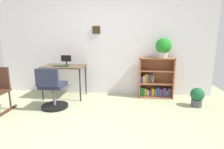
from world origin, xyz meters
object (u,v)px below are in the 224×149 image
at_px(potted_plant_floor, 197,96).
at_px(monitor, 66,60).
at_px(bookshelf_low, 155,80).
at_px(potted_plant_on_shelf, 163,47).
at_px(desk, 64,68).
at_px(keyboard, 61,66).
at_px(office_chair, 53,91).

bearing_deg(potted_plant_floor, monitor, 172.77).
bearing_deg(bookshelf_low, potted_plant_on_shelf, -20.21).
bearing_deg(desk, keyboard, -111.86).
height_order(potted_plant_on_shelf, potted_plant_floor, potted_plant_on_shelf).
distance_m(monitor, potted_plant_on_shelf, 2.21).
distance_m(keyboard, office_chair, 0.74).
distance_m(office_chair, potted_plant_floor, 2.88).
bearing_deg(monitor, bookshelf_low, 5.44).
distance_m(desk, monitor, 0.19).
bearing_deg(office_chair, monitor, 87.30).
distance_m(keyboard, potted_plant_on_shelf, 2.32).
xyz_separation_m(office_chair, bookshelf_low, (2.08, 0.94, 0.04)).
distance_m(monitor, potted_plant_floor, 2.92).
bearing_deg(bookshelf_low, monitor, -174.56).
relative_size(desk, potted_plant_floor, 2.40).
bearing_deg(office_chair, potted_plant_floor, 7.77).
distance_m(monitor, keyboard, 0.18).
bearing_deg(monitor, potted_plant_on_shelf, 3.76).
xyz_separation_m(monitor, potted_plant_floor, (2.82, -0.36, -0.66)).
distance_m(monitor, office_chair, 0.90).
distance_m(monitor, bookshelf_low, 2.11).
distance_m(desk, keyboard, 0.12).
xyz_separation_m(potted_plant_on_shelf, potted_plant_floor, (0.63, -0.50, -0.96)).
relative_size(office_chair, potted_plant_floor, 2.12).
xyz_separation_m(desk, office_chair, (0.01, -0.71, -0.32)).
height_order(monitor, potted_plant_floor, monitor).
height_order(monitor, potted_plant_on_shelf, potted_plant_on_shelf).
relative_size(desk, bookshelf_low, 1.01).
height_order(office_chair, bookshelf_low, bookshelf_low).
bearing_deg(potted_plant_on_shelf, office_chair, -158.17).
bearing_deg(desk, potted_plant_floor, -6.44).
height_order(keyboard, bookshelf_low, bookshelf_low).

